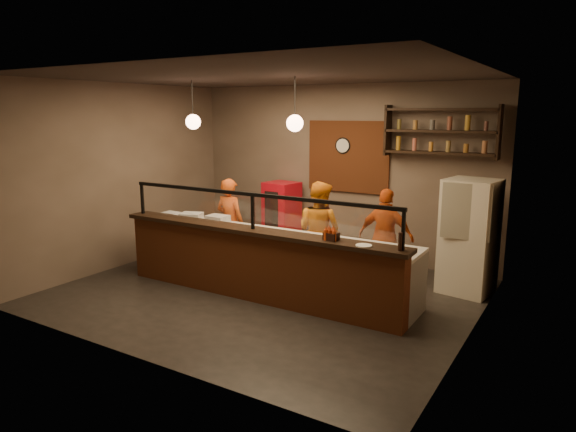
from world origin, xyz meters
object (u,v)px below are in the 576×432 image
Objects in this scene: pizza_dough at (269,231)px; condiment_caddy at (331,236)px; fridge at (469,237)px; red_cooler at (282,217)px; cook_left at (230,223)px; cook_right at (386,237)px; cook_mid at (319,231)px; pepper_mill at (400,242)px; wall_clock at (343,146)px.

pizza_dough is 1.45m from condiment_caddy.
red_cooler is at bearing -179.28° from fridge.
cook_left is 2.75m from cook_right.
cook_mid is at bearing -155.76° from fridge.
cook_right is (1.00, 0.36, -0.04)m from cook_mid.
cook_right reaches higher than pepper_mill.
cook_right is 1.73m from condiment_caddy.
wall_clock reaches higher than red_cooler.
wall_clock is 3.16m from condiment_caddy.
wall_clock is 1.64× the size of condiment_caddy.
pizza_dough is (-2.67, -1.40, 0.04)m from fridge.
cook_right is at bearing 85.74° from condiment_caddy.
cook_mid is (0.28, -1.44, -1.29)m from wall_clock.
pepper_mill is (1.82, -1.36, 0.36)m from cook_mid.
cook_mid is 1.62m from condiment_caddy.
cook_right is 0.88× the size of fridge.
red_cooler is 4.12m from pepper_mill.
cook_right is at bearing 38.37° from pizza_dough.
cook_mid is 0.93× the size of fridge.
cook_right is 2.54m from red_cooler.
fridge reaches higher than cook_left.
cook_right is at bearing -39.97° from wall_clock.
fridge is at bearing -18.20° from wall_clock.
fridge is 3.68m from red_cooler.
pizza_dough is at bearing 155.66° from cook_left.
cook_mid is 1.07m from cook_right.
condiment_caddy is at bearing 158.15° from cook_left.
wall_clock is 0.19× the size of cook_left.
cook_left is 1.31m from red_cooler.
fridge is at bearing 55.36° from condiment_caddy.
cook_mid reaches higher than condiment_caddy.
pizza_dough is (-0.45, -0.79, 0.10)m from cook_mid.
cook_right is at bearing -148.88° from cook_mid.
pizza_dough is at bearing -55.50° from red_cooler.
condiment_caddy is at bearing 177.73° from pepper_mill.
wall_clock reaches higher than cook_right.
cook_right is at bearing -166.56° from cook_left.
fridge is (2.50, -0.82, -1.23)m from wall_clock.
wall_clock is at bearing 22.83° from red_cooler.
cook_right is (2.70, 0.51, -0.02)m from cook_left.
cook_right reaches higher than condiment_caddy.
cook_left is at bearing -160.23° from fridge.
condiment_caddy is (2.30, -2.46, 0.42)m from red_cooler.
condiment_caddy is at bearing 84.67° from cook_right.
cook_mid is 2.90× the size of pizza_dough.
cook_mid reaches higher than cook_right.
condiment_caddy is at bearing -22.12° from pizza_dough.
fridge is at bearing 27.74° from pizza_dough.
red_cooler is (-2.42, 0.77, -0.08)m from cook_right.
cook_mid is at bearing -30.79° from red_cooler.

